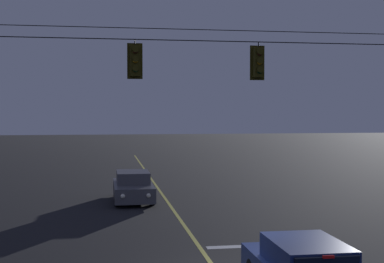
{
  "coord_description": "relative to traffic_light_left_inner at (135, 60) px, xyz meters",
  "views": [
    {
      "loc": [
        -2.92,
        -12.94,
        4.22
      ],
      "look_at": [
        0.0,
        5.19,
        3.56
      ],
      "focal_mm": 51.19,
      "sensor_mm": 36.0,
      "label": 1
    }
  ],
  "objects": [
    {
      "name": "car_oncoming_lead",
      "position": [
        0.38,
        8.81,
        -5.17
      ],
      "size": [
        1.8,
        4.42,
        1.39
      ],
      "color": "#4C4C51",
      "rests_on": "ground"
    },
    {
      "name": "traffic_light_centre",
      "position": [
        3.97,
        0.0,
        0.0
      ],
      "size": [
        0.48,
        0.41,
        1.22
      ],
      "color": "black"
    },
    {
      "name": "stop_bar_paint",
      "position": [
        3.86,
        -0.58,
        -5.82
      ],
      "size": [
        3.4,
        0.36,
        0.01
      ],
      "primitive_type": "cube",
      "color": "silver",
      "rests_on": "ground"
    },
    {
      "name": "lane_centre_stripe",
      "position": [
        1.96,
        6.02,
        -5.82
      ],
      "size": [
        0.14,
        60.0,
        0.01
      ],
      "primitive_type": "cube",
      "color": "#D1C64C",
      "rests_on": "ground"
    },
    {
      "name": "traffic_light_left_inner",
      "position": [
        0.0,
        0.0,
        0.0
      ],
      "size": [
        0.48,
        0.41,
        1.22
      ],
      "color": "black"
    },
    {
      "name": "signal_span_assembly",
      "position": [
        1.96,
        0.02,
        -1.72
      ],
      "size": [
        21.2,
        0.32,
        7.87
      ],
      "color": "#2D2116",
      "rests_on": "ground"
    }
  ]
}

